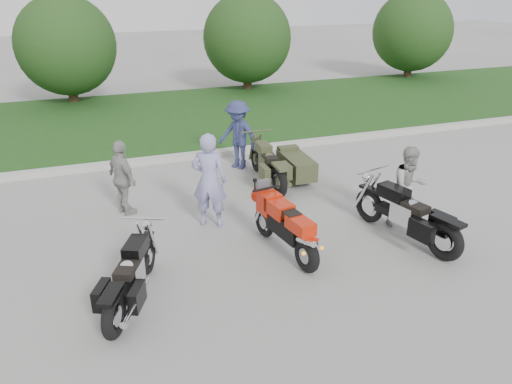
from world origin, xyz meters
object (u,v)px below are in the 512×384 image
object	(u,v)px
cruiser_right	(410,218)
person_stripe	(209,180)
cruiser_left	(130,280)
person_back	(123,178)
cruiser_sidecar	(285,166)
person_grey	(409,187)
person_denim	(238,135)
sportbike_red	(286,225)

from	to	relation	value
cruiser_right	person_stripe	distance (m)	3.80
cruiser_left	person_back	world-z (taller)	person_back
cruiser_sidecar	person_grey	size ratio (longest dim) A/B	1.44
cruiser_right	person_denim	xyz separation A→B (m)	(-1.77, 4.76, 0.38)
person_grey	person_back	xyz separation A→B (m)	(-5.16, 2.38, -0.02)
cruiser_sidecar	person_stripe	xyz separation A→B (m)	(-2.24, -1.56, 0.53)
cruiser_sidecar	person_back	xyz separation A→B (m)	(-3.77, -0.47, 0.37)
cruiser_left	person_denim	distance (m)	6.02
sportbike_red	person_grey	world-z (taller)	person_grey
cruiser_sidecar	person_denim	xyz separation A→B (m)	(-0.74, 1.31, 0.46)
sportbike_red	person_denim	size ratio (longest dim) A/B	1.15
sportbike_red	person_stripe	size ratio (longest dim) A/B	1.06
sportbike_red	person_stripe	distance (m)	1.85
cruiser_sidecar	sportbike_red	bearing A→B (deg)	-111.15
sportbike_red	cruiser_left	size ratio (longest dim) A/B	0.96
person_grey	cruiser_sidecar	bearing A→B (deg)	115.80
cruiser_left	cruiser_sidecar	distance (m)	5.48
sportbike_red	person_grey	xyz separation A→B (m)	(2.68, 0.25, 0.24)
person_grey	person_stripe	bearing A→B (deg)	160.16
person_stripe	person_denim	size ratio (longest dim) A/B	1.08
person_stripe	person_grey	world-z (taller)	person_stripe
cruiser_right	person_stripe	size ratio (longest dim) A/B	1.29
person_grey	sportbike_red	bearing A→B (deg)	-175.00
sportbike_red	cruiser_right	bearing A→B (deg)	-17.95
cruiser_right	person_denim	world-z (taller)	person_denim
cruiser_left	person_denim	world-z (taller)	person_denim
person_denim	person_stripe	bearing A→B (deg)	-62.81
cruiser_sidecar	person_denim	world-z (taller)	person_denim
person_grey	cruiser_right	bearing A→B (deg)	-121.71
sportbike_red	person_back	xyz separation A→B (m)	(-2.48, 2.63, 0.23)
person_stripe	person_back	size ratio (longest dim) A/B	1.20
sportbike_red	cruiser_right	xyz separation A→B (m)	(2.31, -0.35, -0.07)
cruiser_left	person_grey	xyz separation A→B (m)	(5.42, 0.87, 0.36)
sportbike_red	cruiser_sidecar	bearing A→B (deg)	58.12
cruiser_right	person_back	bearing A→B (deg)	133.62
person_denim	cruiser_left	bearing A→B (deg)	-68.44
cruiser_sidecar	person_back	bearing A→B (deg)	-171.56
sportbike_red	person_grey	distance (m)	2.70
sportbike_red	person_stripe	bearing A→B (deg)	112.50
cruiser_left	person_stripe	distance (m)	2.85
person_denim	person_back	distance (m)	3.51
cruiser_sidecar	person_stripe	size ratio (longest dim) A/B	1.22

